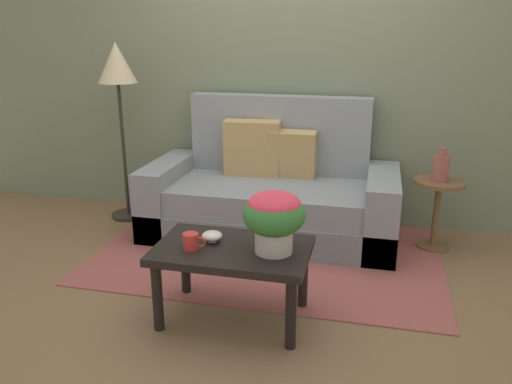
{
  "coord_description": "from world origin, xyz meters",
  "views": [
    {
      "loc": [
        0.74,
        -3.26,
        1.64
      ],
      "look_at": [
        -0.02,
        -0.07,
        0.58
      ],
      "focal_mm": 35.99,
      "sensor_mm": 36.0,
      "label": 1
    }
  ],
  "objects_px": {
    "coffee_table": "(233,258)",
    "snack_bowl": "(212,236)",
    "couch": "(272,196)",
    "potted_plant": "(274,215)",
    "table_vase": "(441,167)",
    "coffee_mug": "(191,241)",
    "floor_lamp": "(118,77)",
    "side_table": "(437,202)"
  },
  "relations": [
    {
      "from": "couch",
      "to": "potted_plant",
      "type": "distance_m",
      "value": 1.42
    },
    {
      "from": "snack_bowl",
      "to": "side_table",
      "type": "bearing_deg",
      "value": 43.28
    },
    {
      "from": "couch",
      "to": "snack_bowl",
      "type": "bearing_deg",
      "value": -93.52
    },
    {
      "from": "couch",
      "to": "side_table",
      "type": "distance_m",
      "value": 1.28
    },
    {
      "from": "coffee_mug",
      "to": "snack_bowl",
      "type": "distance_m",
      "value": 0.15
    },
    {
      "from": "couch",
      "to": "side_table",
      "type": "xyz_separation_m",
      "value": [
        1.28,
        -0.01,
        0.06
      ]
    },
    {
      "from": "potted_plant",
      "to": "table_vase",
      "type": "bearing_deg",
      "value": 53.29
    },
    {
      "from": "couch",
      "to": "floor_lamp",
      "type": "height_order",
      "value": "floor_lamp"
    },
    {
      "from": "coffee_mug",
      "to": "floor_lamp",
      "type": "bearing_deg",
      "value": 128.19
    },
    {
      "from": "coffee_table",
      "to": "floor_lamp",
      "type": "bearing_deg",
      "value": 134.53
    },
    {
      "from": "side_table",
      "to": "table_vase",
      "type": "distance_m",
      "value": 0.27
    },
    {
      "from": "couch",
      "to": "potted_plant",
      "type": "height_order",
      "value": "couch"
    },
    {
      "from": "floor_lamp",
      "to": "table_vase",
      "type": "distance_m",
      "value": 2.68
    },
    {
      "from": "coffee_table",
      "to": "floor_lamp",
      "type": "distance_m",
      "value": 2.15
    },
    {
      "from": "couch",
      "to": "coffee_table",
      "type": "xyz_separation_m",
      "value": [
        0.05,
        -1.34,
        0.06
      ]
    },
    {
      "from": "coffee_mug",
      "to": "couch",
      "type": "bearing_deg",
      "value": 83.58
    },
    {
      "from": "table_vase",
      "to": "potted_plant",
      "type": "bearing_deg",
      "value": -126.71
    },
    {
      "from": "couch",
      "to": "floor_lamp",
      "type": "relative_size",
      "value": 1.31
    },
    {
      "from": "coffee_table",
      "to": "table_vase",
      "type": "relative_size",
      "value": 3.46
    },
    {
      "from": "snack_bowl",
      "to": "table_vase",
      "type": "relative_size",
      "value": 0.47
    },
    {
      "from": "couch",
      "to": "potted_plant",
      "type": "relative_size",
      "value": 5.8
    },
    {
      "from": "side_table",
      "to": "snack_bowl",
      "type": "distance_m",
      "value": 1.88
    },
    {
      "from": "table_vase",
      "to": "coffee_mug",
      "type": "bearing_deg",
      "value": -135.94
    },
    {
      "from": "couch",
      "to": "table_vase",
      "type": "relative_size",
      "value": 7.88
    },
    {
      "from": "coffee_table",
      "to": "potted_plant",
      "type": "distance_m",
      "value": 0.37
    },
    {
      "from": "side_table",
      "to": "potted_plant",
      "type": "distance_m",
      "value": 1.69
    },
    {
      "from": "coffee_table",
      "to": "coffee_mug",
      "type": "bearing_deg",
      "value": -159.27
    },
    {
      "from": "floor_lamp",
      "to": "coffee_mug",
      "type": "bearing_deg",
      "value": -51.81
    },
    {
      "from": "couch",
      "to": "snack_bowl",
      "type": "xyz_separation_m",
      "value": [
        -0.08,
        -1.3,
        0.17
      ]
    },
    {
      "from": "coffee_table",
      "to": "snack_bowl",
      "type": "relative_size",
      "value": 7.3
    },
    {
      "from": "potted_plant",
      "to": "table_vase",
      "type": "height_order",
      "value": "table_vase"
    },
    {
      "from": "side_table",
      "to": "couch",
      "type": "bearing_deg",
      "value": 179.41
    },
    {
      "from": "coffee_table",
      "to": "table_vase",
      "type": "xyz_separation_m",
      "value": [
        1.22,
        1.31,
        0.27
      ]
    },
    {
      "from": "couch",
      "to": "snack_bowl",
      "type": "distance_m",
      "value": 1.31
    },
    {
      "from": "snack_bowl",
      "to": "table_vase",
      "type": "height_order",
      "value": "table_vase"
    },
    {
      "from": "snack_bowl",
      "to": "table_vase",
      "type": "distance_m",
      "value": 1.86
    },
    {
      "from": "coffee_table",
      "to": "side_table",
      "type": "bearing_deg",
      "value": 47.18
    },
    {
      "from": "potted_plant",
      "to": "table_vase",
      "type": "xyz_separation_m",
      "value": [
        0.98,
        1.32,
        -0.02
      ]
    },
    {
      "from": "coffee_mug",
      "to": "table_vase",
      "type": "relative_size",
      "value": 0.53
    },
    {
      "from": "coffee_table",
      "to": "snack_bowl",
      "type": "height_order",
      "value": "snack_bowl"
    },
    {
      "from": "potted_plant",
      "to": "side_table",
      "type": "bearing_deg",
      "value": 53.46
    },
    {
      "from": "couch",
      "to": "coffee_table",
      "type": "distance_m",
      "value": 1.34
    }
  ]
}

